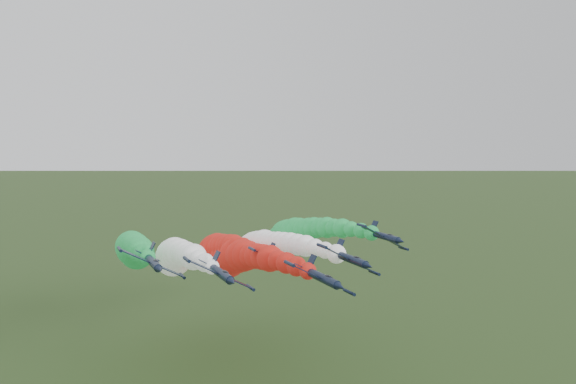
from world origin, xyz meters
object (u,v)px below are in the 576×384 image
(jet_inner_right, at_px, (260,247))
(jet_trail, at_px, (219,249))
(jet_lead, at_px, (236,258))
(jet_outer_left, at_px, (134,249))
(jet_inner_left, at_px, (175,255))
(jet_outer_right, at_px, (294,233))

(jet_inner_right, relative_size, jet_trail, 1.00)
(jet_trail, bearing_deg, jet_inner_right, -74.95)
(jet_lead, bearing_deg, jet_outer_left, 139.79)
(jet_inner_left, relative_size, jet_inner_right, 1.01)
(jet_inner_left, xyz_separation_m, jet_outer_right, (33.57, 10.40, 1.14))
(jet_lead, height_order, jet_outer_left, jet_outer_left)
(jet_inner_left, bearing_deg, jet_outer_right, 17.22)
(jet_outer_left, bearing_deg, jet_inner_right, -23.82)
(jet_outer_left, xyz_separation_m, jet_outer_right, (40.94, 0.79, 0.89))
(jet_lead, height_order, jet_trail, jet_lead)
(jet_outer_left, bearing_deg, jet_lead, -40.21)
(jet_inner_right, distance_m, jet_outer_right, 19.04)
(jet_outer_right, bearing_deg, jet_trail, 165.54)
(jet_outer_left, distance_m, jet_trail, 22.82)
(jet_inner_right, distance_m, jet_outer_left, 29.11)
(jet_inner_left, distance_m, jet_outer_left, 12.12)
(jet_lead, bearing_deg, jet_inner_right, 30.72)
(jet_inner_left, bearing_deg, jet_outer_left, 127.49)
(jet_outer_right, relative_size, jet_trail, 1.00)
(jet_lead, bearing_deg, jet_inner_left, 150.81)
(jet_lead, xyz_separation_m, jet_outer_right, (21.79, 16.98, 1.42))
(jet_inner_left, distance_m, jet_trail, 21.27)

